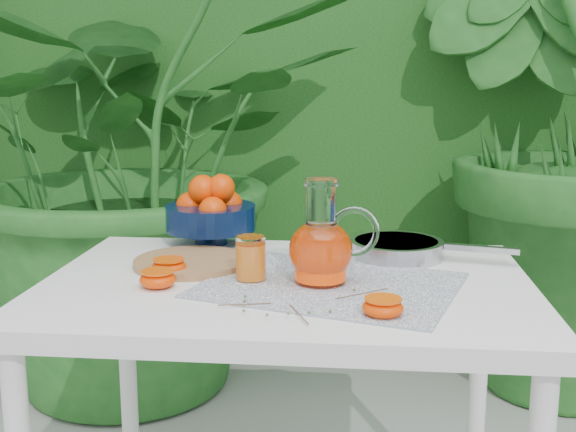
# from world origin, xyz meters

# --- Properties ---
(hedge_backdrop) EXTENTS (8.00, 1.65, 2.50)m
(hedge_backdrop) POSITION_xyz_m (0.06, 2.06, 1.19)
(hedge_backdrop) COLOR #164D16
(hedge_backdrop) RESTS_ON ground
(potted_plant_left) EXTENTS (2.32, 2.32, 1.81)m
(potted_plant_left) POSITION_xyz_m (-0.72, 1.11, 0.91)
(potted_plant_left) COLOR #1E591F
(potted_plant_left) RESTS_ON ground
(potted_plant_right) EXTENTS (2.77, 2.77, 1.96)m
(potted_plant_right) POSITION_xyz_m (0.77, 1.27, 0.98)
(potted_plant_right) COLOR #1E591F
(potted_plant_right) RESTS_ON ground
(white_table) EXTENTS (1.00, 0.70, 0.75)m
(white_table) POSITION_xyz_m (-0.06, -0.04, 0.67)
(white_table) COLOR white
(white_table) RESTS_ON ground
(placemat) EXTENTS (0.58, 0.51, 0.00)m
(placemat) POSITION_xyz_m (0.03, -0.08, 0.75)
(placemat) COLOR #0D1A4A
(placemat) RESTS_ON white_table
(cutting_board) EXTENTS (0.33, 0.33, 0.02)m
(cutting_board) POSITION_xyz_m (-0.28, 0.04, 0.76)
(cutting_board) COLOR olive
(cutting_board) RESTS_ON white_table
(fruit_bowl) EXTENTS (0.28, 0.28, 0.18)m
(fruit_bowl) POSITION_xyz_m (-0.28, 0.26, 0.83)
(fruit_bowl) COLOR black
(fruit_bowl) RESTS_ON white_table
(juice_pitcher) EXTENTS (0.19, 0.14, 0.21)m
(juice_pitcher) POSITION_xyz_m (0.01, -0.07, 0.83)
(juice_pitcher) COLOR white
(juice_pitcher) RESTS_ON white_table
(juice_tumbler) EXTENTS (0.07, 0.07, 0.09)m
(juice_tumbler) POSITION_xyz_m (-0.13, -0.06, 0.80)
(juice_tumbler) COLOR white
(juice_tumbler) RESTS_ON white_table
(saute_pan) EXTENTS (0.40, 0.26, 0.04)m
(saute_pan) POSITION_xyz_m (0.17, 0.17, 0.77)
(saute_pan) COLOR #ADACB1
(saute_pan) RESTS_ON white_table
(orange_halves) EXTENTS (0.53, 0.31, 0.04)m
(orange_halves) POSITION_xyz_m (-0.17, -0.14, 0.77)
(orange_halves) COLOR #FF3202
(orange_halves) RESTS_ON white_table
(thyme_sprigs) EXTENTS (0.31, 0.24, 0.01)m
(thyme_sprigs) POSITION_xyz_m (-0.01, -0.21, 0.76)
(thyme_sprigs) COLOR brown
(thyme_sprigs) RESTS_ON white_table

